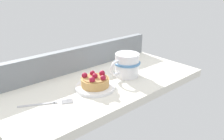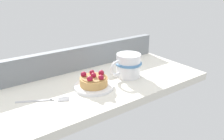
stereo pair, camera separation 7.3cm
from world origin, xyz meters
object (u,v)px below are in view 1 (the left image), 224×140
raspberry_tart (95,81)px  dessert_fork (47,103)px  dessert_plate (95,87)px  coffee_mug (127,65)px

raspberry_tart → dessert_fork: bearing=176.0°
dessert_plate → dessert_fork: 17.61cm
dessert_plate → raspberry_tart: bearing=68.7°
raspberry_tart → coffee_mug: bearing=3.5°
raspberry_tart → coffee_mug: coffee_mug is taller
coffee_mug → dessert_plate: bearing=-176.5°
dessert_fork → coffee_mug: bearing=-0.4°
coffee_mug → dessert_fork: size_ratio=0.90×
raspberry_tart → coffee_mug: size_ratio=0.70×
dessert_plate → coffee_mug: (16.03, 0.99, 4.11)cm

